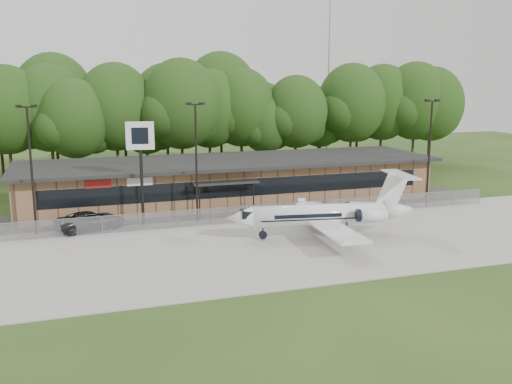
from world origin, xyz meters
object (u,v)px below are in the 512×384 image
object	(u,v)px
suv	(90,221)
business_jet	(326,215)
terminal	(230,180)
pole_sign	(140,147)

from	to	relation	value
suv	business_jet	bearing A→B (deg)	-133.48
terminal	suv	bearing A→B (deg)	-152.45
pole_sign	business_jet	bearing A→B (deg)	-22.73
terminal	pole_sign	bearing A→B (deg)	-143.26
suv	pole_sign	world-z (taller)	pole_sign
terminal	suv	size ratio (longest dim) A/B	7.35
pole_sign	suv	bearing A→B (deg)	-169.58
business_jet	suv	size ratio (longest dim) A/B	2.67
terminal	business_jet	size ratio (longest dim) A/B	2.75
business_jet	pole_sign	bearing A→B (deg)	156.95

